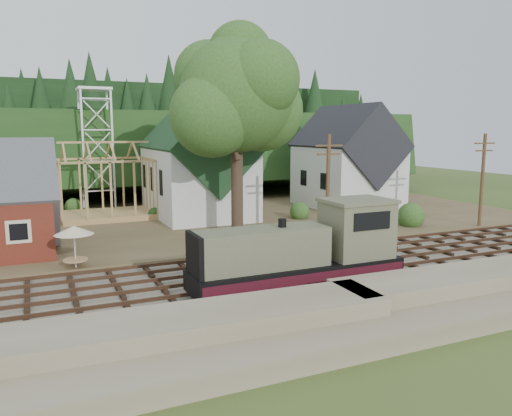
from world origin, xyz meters
name	(u,v)px	position (x,y,z in m)	size (l,w,h in m)	color
ground	(270,277)	(0.00, 0.00, 0.00)	(140.00, 140.00, 0.00)	#384C1E
embankment	(359,331)	(0.00, -8.50, 0.00)	(64.00, 5.00, 1.60)	#7F7259
railroad_bed	(270,275)	(0.00, 0.00, 0.08)	(64.00, 11.00, 0.16)	#726B5B
village_flat	(183,222)	(0.00, 18.00, 0.15)	(64.00, 26.00, 0.30)	brown
hillside	(133,193)	(0.00, 42.00, 0.00)	(70.00, 28.00, 8.00)	#1E3F19
ridge	(115,182)	(0.00, 58.00, 0.00)	(80.00, 20.00, 12.00)	black
church	(198,164)	(2.00, 19.68, 5.18)	(8.40, 15.17, 13.00)	silver
farmhouse	(347,163)	(18.00, 19.00, 4.87)	(8.40, 10.80, 10.60)	silver
timber_frame	(106,186)	(-6.00, 22.00, 3.27)	(8.20, 6.20, 6.99)	tan
lattice_tower	(95,112)	(-6.00, 28.00, 10.03)	(3.20, 3.20, 12.12)	silver
big_tree	(238,103)	(2.17, 10.08, 10.22)	(10.90, 8.40, 14.70)	#38281E
telegraph_pole_near	(328,188)	(7.00, 5.20, 4.25)	(2.20, 0.28, 8.00)	#4C331E
telegraph_pole_far	(482,179)	(22.00, 5.20, 4.25)	(2.20, 0.28, 8.00)	#4C331E
locomotive	(306,253)	(0.55, -3.00, 2.01)	(11.17, 2.79, 4.49)	black
car_blue	(7,246)	(-13.81, 10.47, 0.89)	(1.40, 3.47, 1.18)	#5092AC
car_red	(382,197)	(23.46, 19.99, 0.85)	(1.84, 3.99, 1.11)	red
patio_set	(74,232)	(-10.04, 5.50, 2.41)	(2.22, 2.22, 2.48)	silver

